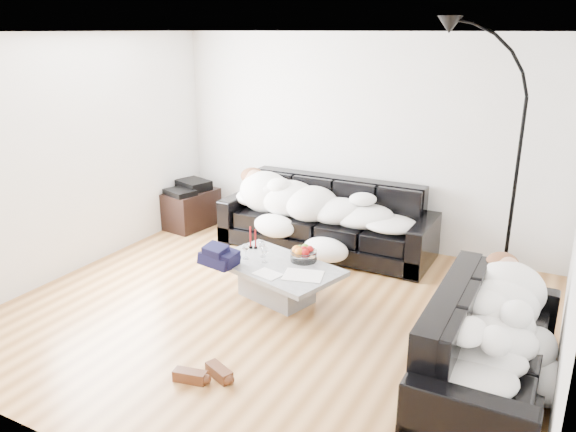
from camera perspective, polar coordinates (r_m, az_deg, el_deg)
The scene contains 23 objects.
ground at distance 5.55m, azimuth -1.46°, elevation -9.73°, with size 5.00×5.00×0.00m, color #975F2D.
wall_back at distance 7.07m, azimuth 7.46°, elevation 7.52°, with size 5.00×0.02×2.60m, color silver.
wall_left at distance 6.63m, azimuth -20.88°, elevation 5.75°, with size 0.02×4.50×2.60m, color silver.
ceiling at distance 4.89m, azimuth -1.72°, elevation 18.20°, with size 5.00×5.00×0.00m, color white.
sofa_back at distance 6.91m, azimuth 3.85°, elevation -0.09°, with size 2.62×0.91×0.86m, color black.
sofa_right at distance 4.54m, azimuth 19.88°, elevation -12.14°, with size 1.94×0.83×0.78m, color black.
sleeper_back at distance 6.80m, azimuth 3.72°, elevation 1.49°, with size 2.22×0.77×0.44m, color white, non-canonical shape.
sleeper_right at distance 4.44m, azimuth 20.21°, elevation -9.56°, with size 1.66×0.70×0.41m, color white, non-canonical shape.
teal_cushion at distance 4.94m, azimuth 20.68°, elevation -5.43°, with size 0.36×0.30×0.20m, color #0E6550.
coffee_table at distance 5.73m, azimuth -1.19°, elevation -6.66°, with size 1.29×0.75×0.38m, color #939699.
fruit_bowl at distance 5.71m, azimuth 1.59°, elevation -3.76°, with size 0.27×0.27×0.17m, color white.
wine_glass_a at distance 5.82m, azimuth -2.61°, elevation -3.38°, with size 0.07×0.07×0.17m, color white.
wine_glass_b at distance 5.77m, azimuth -4.32°, elevation -3.60°, with size 0.07×0.07×0.16m, color white.
wine_glass_c at distance 5.68m, azimuth -2.38°, elevation -3.92°, with size 0.07×0.07×0.17m, color white.
candle_left at distance 6.03m, azimuth -3.84°, elevation -2.21°, with size 0.04×0.04×0.24m, color maroon.
candle_right at distance 6.02m, azimuth -3.32°, elevation -2.38°, with size 0.04×0.04×0.21m, color maroon.
newspaper_a at distance 5.40m, azimuth 1.55°, elevation -6.01°, with size 0.37×0.29×0.01m, color silver.
newspaper_b at distance 5.43m, azimuth -2.07°, elevation -5.88°, with size 0.26×0.19×0.01m, color silver.
navy_jacket at distance 5.60m, azimuth -7.07°, elevation -3.42°, with size 0.36×0.30×0.18m, color black, non-canonical shape.
shoes at distance 4.62m, azimuth -8.55°, elevation -15.56°, with size 0.45×0.33×0.10m, color #472311, non-canonical shape.
av_cabinet at distance 7.90m, azimuth -9.90°, elevation 0.73°, with size 0.51×0.74×0.51m, color black.
stereo at distance 7.81m, azimuth -10.02°, elevation 2.96°, with size 0.44×0.34×0.13m, color black.
floor_lamp at distance 6.38m, azimuth 22.23°, elevation 4.28°, with size 0.88×0.35×2.42m, color black, non-canonical shape.
Camera 1 is at (2.40, -4.26, 2.62)m, focal length 35.00 mm.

